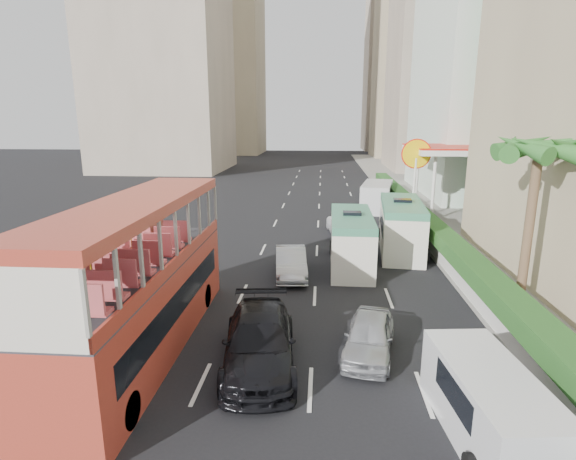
# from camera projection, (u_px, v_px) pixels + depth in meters

# --- Properties ---
(ground_plane) EXTENTS (200.00, 200.00, 0.00)m
(ground_plane) POSITION_uv_depth(u_px,v_px,m) (324.00, 354.00, 14.78)
(ground_plane) COLOR black
(ground_plane) RESTS_ON ground
(double_decker_bus) EXTENTS (2.50, 11.00, 5.06)m
(double_decker_bus) POSITION_uv_depth(u_px,v_px,m) (141.00, 277.00, 14.62)
(double_decker_bus) COLOR #B23827
(double_decker_bus) RESTS_ON ground
(car_silver_lane_a) EXTENTS (1.88, 4.30, 1.37)m
(car_silver_lane_a) POSITION_uv_depth(u_px,v_px,m) (291.00, 276.00, 22.18)
(car_silver_lane_a) COLOR #B2B4B9
(car_silver_lane_a) RESTS_ON ground
(car_silver_lane_b) EXTENTS (2.21, 3.98, 1.28)m
(car_silver_lane_b) POSITION_uv_depth(u_px,v_px,m) (368.00, 354.00, 14.79)
(car_silver_lane_b) COLOR #B2B4B9
(car_silver_lane_b) RESTS_ON ground
(car_black) EXTENTS (2.78, 5.63, 1.57)m
(car_black) POSITION_uv_depth(u_px,v_px,m) (260.00, 364.00, 14.17)
(car_black) COLOR black
(car_black) RESTS_ON ground
(van_asset) EXTENTS (2.38, 4.42, 1.18)m
(van_asset) POSITION_uv_depth(u_px,v_px,m) (344.00, 234.00, 30.21)
(van_asset) COLOR silver
(van_asset) RESTS_ON ground
(minibus_near) EXTENTS (2.16, 6.24, 2.75)m
(minibus_near) POSITION_uv_depth(u_px,v_px,m) (351.00, 240.00, 23.41)
(minibus_near) COLOR silver
(minibus_near) RESTS_ON ground
(minibus_far) EXTENTS (2.80, 6.80, 2.94)m
(minibus_far) POSITION_uv_depth(u_px,v_px,m) (401.00, 227.00, 25.98)
(minibus_far) COLOR silver
(minibus_far) RESTS_ON ground
(panel_van_near) EXTENTS (2.24, 4.61, 1.78)m
(panel_van_near) POSITION_uv_depth(u_px,v_px,m) (489.00, 405.00, 10.68)
(panel_van_near) COLOR silver
(panel_van_near) RESTS_ON ground
(panel_van_far) EXTENTS (3.33, 6.04, 2.28)m
(panel_van_far) POSITION_uv_depth(u_px,v_px,m) (377.00, 196.00, 38.21)
(panel_van_far) COLOR silver
(panel_van_far) RESTS_ON ground
(sidewalk) EXTENTS (6.00, 120.00, 0.18)m
(sidewalk) POSITION_uv_depth(u_px,v_px,m) (429.00, 209.00, 38.30)
(sidewalk) COLOR #99968C
(sidewalk) RESTS_ON ground
(kerb_wall) EXTENTS (0.30, 44.00, 1.00)m
(kerb_wall) POSITION_uv_depth(u_px,v_px,m) (424.00, 233.00, 27.71)
(kerb_wall) COLOR silver
(kerb_wall) RESTS_ON sidewalk
(hedge) EXTENTS (1.10, 44.00, 0.70)m
(hedge) POSITION_uv_depth(u_px,v_px,m) (425.00, 220.00, 27.51)
(hedge) COLOR #2D6626
(hedge) RESTS_ON kerb_wall
(palm_tree) EXTENTS (0.36, 0.36, 6.40)m
(palm_tree) POSITION_uv_depth(u_px,v_px,m) (529.00, 230.00, 17.27)
(palm_tree) COLOR brown
(palm_tree) RESTS_ON sidewalk
(shell_station) EXTENTS (6.50, 8.00, 5.50)m
(shell_station) POSITION_uv_depth(u_px,v_px,m) (450.00, 181.00, 35.65)
(shell_station) COLOR silver
(shell_station) RESTS_ON ground
(tower_far_a) EXTENTS (14.00, 14.00, 44.00)m
(tower_far_a) POSITION_uv_depth(u_px,v_px,m) (413.00, 43.00, 87.65)
(tower_far_a) COLOR tan
(tower_far_a) RESTS_ON ground
(tower_far_b) EXTENTS (14.00, 14.00, 40.00)m
(tower_far_b) POSITION_uv_depth(u_px,v_px,m) (395.00, 67.00, 109.43)
(tower_far_b) COLOR #B19F8B
(tower_far_b) RESTS_ON ground
(tower_left_b) EXTENTS (16.00, 16.00, 46.00)m
(tower_left_b) POSITION_uv_depth(u_px,v_px,m) (224.00, 47.00, 98.03)
(tower_left_b) COLOR tan
(tower_left_b) RESTS_ON ground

